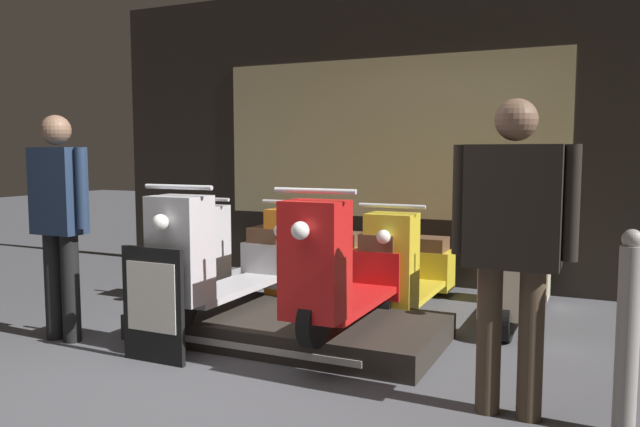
% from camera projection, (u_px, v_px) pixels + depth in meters
% --- Properties ---
extents(ground_plane, '(30.00, 30.00, 0.00)m').
position_uv_depth(ground_plane, '(180.00, 396.00, 3.59)').
color(ground_plane, '#4C4C51').
extents(shop_wall_back, '(6.85, 0.09, 3.20)m').
position_uv_depth(shop_wall_back, '(385.00, 134.00, 6.70)').
color(shop_wall_back, '#28231E').
rests_on(shop_wall_back, ground_plane).
extents(display_platform, '(2.27, 1.11, 0.19)m').
position_uv_depth(display_platform, '(289.00, 326.00, 4.69)').
color(display_platform, '#2D2823').
rests_on(display_platform, ground_plane).
extents(scooter_display_left, '(0.54, 1.71, 0.99)m').
position_uv_depth(scooter_display_left, '(226.00, 261.00, 4.79)').
color(scooter_display_left, black).
rests_on(scooter_display_left, display_platform).
extents(scooter_display_right, '(0.54, 1.71, 0.99)m').
position_uv_depth(scooter_display_right, '(349.00, 271.00, 4.37)').
color(scooter_display_right, black).
rests_on(scooter_display_right, display_platform).
extents(scooter_backrow_0, '(0.54, 1.71, 0.99)m').
position_uv_depth(scooter_backrow_0, '(238.00, 254.00, 6.23)').
color(scooter_backrow_0, black).
rests_on(scooter_backrow_0, ground_plane).
extents(scooter_backrow_1, '(0.54, 1.71, 0.99)m').
position_uv_depth(scooter_backrow_1, '(319.00, 261.00, 5.86)').
color(scooter_backrow_1, black).
rests_on(scooter_backrow_1, ground_plane).
extents(scooter_backrow_2, '(0.54, 1.71, 0.99)m').
position_uv_depth(scooter_backrow_2, '(411.00, 268.00, 5.49)').
color(scooter_backrow_2, black).
rests_on(scooter_backrow_2, ground_plane).
extents(scooter_backrow_3, '(0.54, 1.71, 0.99)m').
position_uv_depth(scooter_backrow_3, '(517.00, 277.00, 5.11)').
color(scooter_backrow_3, black).
rests_on(scooter_backrow_3, ground_plane).
extents(person_left_browsing, '(0.54, 0.22, 1.67)m').
position_uv_depth(person_left_browsing, '(59.00, 212.00, 4.57)').
color(person_left_browsing, black).
rests_on(person_left_browsing, ground_plane).
extents(person_right_browsing, '(0.63, 0.27, 1.67)m').
position_uv_depth(person_right_browsing, '(513.00, 229.00, 3.23)').
color(person_right_browsing, '#473828').
rests_on(person_right_browsing, ground_plane).
extents(price_sign_board, '(0.48, 0.04, 0.78)m').
position_uv_depth(price_sign_board, '(153.00, 305.00, 4.13)').
color(price_sign_board, black).
rests_on(price_sign_board, ground_plane).
extents(street_bollard, '(0.11, 0.11, 1.03)m').
position_uv_depth(street_bollard, '(628.00, 335.00, 3.03)').
color(street_bollard, gray).
rests_on(street_bollard, ground_plane).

